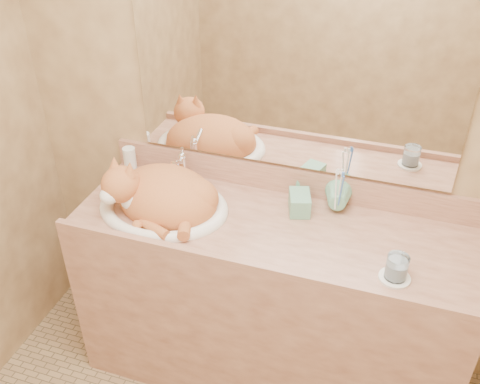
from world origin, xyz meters
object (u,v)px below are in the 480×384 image
(soap_dispenser, at_px, (302,201))
(water_glass, at_px, (397,267))
(toothbrush_cup, at_px, (337,205))
(vanity_counter, at_px, (267,303))
(cat, at_px, (160,193))
(sink_basin, at_px, (162,192))

(soap_dispenser, relative_size, water_glass, 2.05)
(toothbrush_cup, bearing_deg, vanity_counter, -146.15)
(vanity_counter, distance_m, water_glass, 0.70)
(water_glass, bearing_deg, vanity_counter, 163.15)
(soap_dispenser, xyz_separation_m, water_glass, (0.39, -0.23, -0.04))
(cat, height_order, soap_dispenser, cat)
(vanity_counter, xyz_separation_m, cat, (-0.46, -0.02, 0.50))
(cat, xyz_separation_m, water_glass, (0.96, -0.13, -0.02))
(vanity_counter, height_order, soap_dispenser, soap_dispenser)
(soap_dispenser, bearing_deg, sink_basin, 173.22)
(vanity_counter, bearing_deg, sink_basin, -177.48)
(sink_basin, bearing_deg, vanity_counter, -6.53)
(soap_dispenser, height_order, water_glass, soap_dispenser)
(sink_basin, bearing_deg, toothbrush_cup, 5.30)
(soap_dispenser, height_order, toothbrush_cup, soap_dispenser)
(toothbrush_cup, bearing_deg, sink_basin, -165.65)
(cat, bearing_deg, sink_basin, 26.65)
(vanity_counter, height_order, cat, cat)
(cat, relative_size, soap_dispenser, 2.42)
(vanity_counter, bearing_deg, toothbrush_cup, 33.85)
(vanity_counter, distance_m, toothbrush_cup, 0.55)
(toothbrush_cup, relative_size, water_glass, 1.27)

